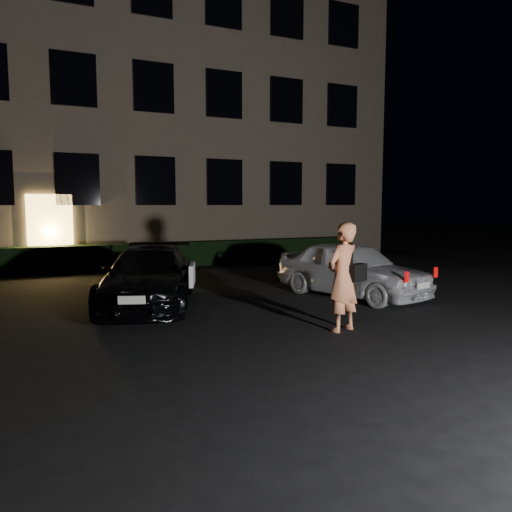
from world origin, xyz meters
name	(u,v)px	position (x,y,z in m)	size (l,w,h in m)	color
ground	(324,341)	(0.00, 0.00, 0.00)	(80.00, 80.00, 0.00)	black
building	(131,113)	(0.00, 14.99, 6.00)	(20.00, 8.11, 12.00)	brown
hedge	(160,255)	(0.00, 10.50, 0.42)	(15.00, 0.70, 0.85)	black
sedan	(150,276)	(-1.86, 4.00, 0.63)	(3.18, 4.69, 1.26)	black
hatch	(352,269)	(2.71, 3.05, 0.66)	(2.52, 4.14, 1.32)	silver
man	(343,277)	(0.64, 0.43, 0.94)	(0.86, 0.65, 1.87)	#ED8A5A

